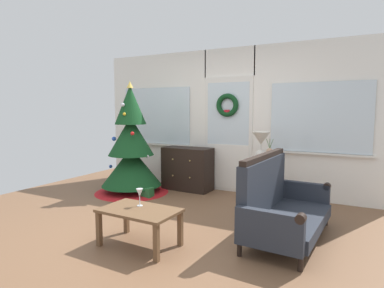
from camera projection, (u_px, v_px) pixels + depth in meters
The scene contains 11 objects.
ground_plane at pixel (168, 226), 4.08m from camera, with size 6.76×6.76×0.00m, color brown.
back_wall_with_door at pixel (229, 120), 5.78m from camera, with size 5.20×0.19×2.55m.
christmas_tree at pixel (131, 152), 5.70m from camera, with size 1.30×1.30×1.96m.
dresser_cabinet at pixel (188, 169), 5.94m from camera, with size 0.92×0.47×0.78m.
settee_sofa at pixel (279, 205), 3.71m from camera, with size 0.81×1.55×0.96m.
side_table at pixel (263, 174), 4.96m from camera, with size 0.50×0.48×0.69m.
table_lamp at pixel (261, 142), 4.97m from camera, with size 0.28×0.28×0.44m.
flower_vase at pixel (269, 154), 4.83m from camera, with size 0.11×0.10×0.35m.
coffee_table at pixel (139, 215), 3.47m from camera, with size 0.86×0.55×0.41m.
wine_glass at pixel (140, 193), 3.56m from camera, with size 0.08×0.08×0.20m.
gift_box at pixel (148, 193), 5.42m from camera, with size 0.17×0.15×0.17m, color #266633.
Camera 1 is at (2.09, -3.37, 1.47)m, focal length 30.19 mm.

